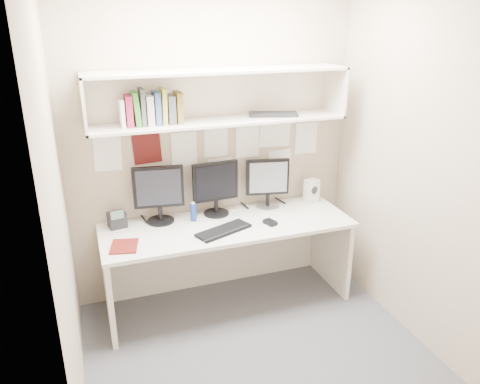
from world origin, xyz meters
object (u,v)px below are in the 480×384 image
object	(u,v)px
monitor_center	(216,186)
keyboard	(224,230)
monitor_right	(268,181)
desk_phone	(117,220)
desk	(228,263)
monitor_left	(159,192)
speaker	(311,190)
maroon_notebook	(124,246)

from	to	relation	value
monitor_center	keyboard	size ratio (longest dim) A/B	1.01
monitor_right	keyboard	bearing A→B (deg)	-133.71
monitor_center	keyboard	bearing A→B (deg)	-100.96
desk_phone	keyboard	bearing A→B (deg)	-36.16
desk	monitor_right	world-z (taller)	monitor_right
monitor_left	monitor_right	distance (m)	0.94
monitor_right	monitor_left	bearing A→B (deg)	-168.69
monitor_center	keyboard	world-z (taller)	monitor_center
desk_phone	speaker	bearing A→B (deg)	-11.33
monitor_left	speaker	size ratio (longest dim) A/B	2.25
monitor_center	speaker	bearing A→B (deg)	-4.31
keyboard	desk_phone	xyz separation A→B (m)	(-0.76, 0.36, 0.05)
monitor_left	monitor_center	distance (m)	0.47
monitor_left	keyboard	size ratio (longest dim) A/B	1.04
keyboard	monitor_center	bearing A→B (deg)	60.76
desk	speaker	xyz separation A→B (m)	(0.86, 0.21, 0.47)
desk_phone	desk	bearing A→B (deg)	-25.68
maroon_notebook	desk_phone	xyz separation A→B (m)	(-0.01, 0.37, 0.06)
desk	monitor_left	size ratio (longest dim) A/B	4.30
keyboard	desk_phone	distance (m)	0.84
desk	monitor_right	bearing A→B (deg)	26.64
desk	desk_phone	world-z (taller)	desk_phone
monitor_right	keyboard	xyz separation A→B (m)	(-0.51, -0.36, -0.23)
desk_phone	monitor_left	bearing A→B (deg)	-11.22
monitor_right	speaker	distance (m)	0.44
monitor_right	keyboard	size ratio (longest dim) A/B	0.96
desk	monitor_center	distance (m)	0.65
monitor_left	monitor_center	xyz separation A→B (m)	(0.47, 0.00, -0.01)
monitor_center	speaker	distance (m)	0.90
monitor_left	maroon_notebook	distance (m)	0.55
desk	monitor_right	distance (m)	0.77
speaker	maroon_notebook	xyz separation A→B (m)	(-1.69, -0.35, -0.10)
monitor_left	keyboard	xyz separation A→B (m)	(0.42, -0.36, -0.24)
monitor_left	maroon_notebook	world-z (taller)	monitor_left
keyboard	speaker	bearing A→B (deg)	-1.47
monitor_center	maroon_notebook	world-z (taller)	monitor_center
desk	desk_phone	bearing A→B (deg)	165.18
monitor_center	keyboard	xyz separation A→B (m)	(-0.05, -0.36, -0.24)
monitor_left	speaker	bearing A→B (deg)	7.53
keyboard	desk_phone	world-z (taller)	desk_phone
speaker	maroon_notebook	distance (m)	1.73
monitor_left	monitor_right	xyz separation A→B (m)	(0.94, 0.00, -0.02)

